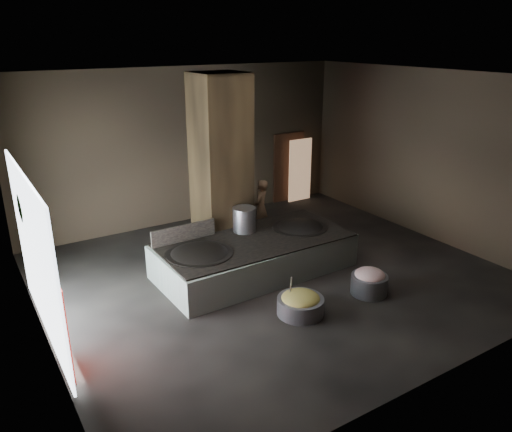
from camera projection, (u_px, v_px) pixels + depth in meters
floor at (273, 277)px, 11.71m from camera, size 10.00×9.00×0.10m
ceiling at (275, 74)px, 10.13m from camera, size 10.00×9.00×0.10m
back_wall at (187, 146)px, 14.54m from camera, size 10.00×0.10×4.50m
front_wall at (448, 257)px, 7.30m from camera, size 10.00×0.10×4.50m
left_wall at (26, 228)px, 8.40m from camera, size 0.10×9.00×4.50m
right_wall at (429, 155)px, 13.44m from camera, size 0.10×9.00×4.50m
pillar at (221, 167)px, 12.28m from camera, size 1.20×1.20×4.50m
hearth_platform at (255, 256)px, 11.78m from camera, size 4.60×2.29×0.79m
platform_cap at (255, 239)px, 11.63m from camera, size 4.45×2.14×0.03m
wok_left at (200, 256)px, 10.89m from camera, size 1.43×1.43×0.40m
wok_left_rim at (199, 254)px, 10.87m from camera, size 1.46×1.46×0.05m
wok_right at (300, 230)px, 12.37m from camera, size 1.34×1.34×0.38m
wok_right_rim at (300, 227)px, 12.34m from camera, size 1.37×1.37×0.05m
stock_pot at (244, 219)px, 11.99m from camera, size 0.55×0.55×0.59m
splash_guard at (184, 233)px, 11.43m from camera, size 1.58×0.10×0.40m
cook at (261, 208)px, 13.77m from camera, size 0.69×0.65×1.60m
veg_basin at (300, 306)px, 10.04m from camera, size 1.04×1.04×0.35m
veg_fill at (301, 298)px, 9.97m from camera, size 0.78×0.78×0.24m
ladle at (290, 288)px, 9.95m from camera, size 0.22×0.34×0.67m
meat_basin at (369, 284)px, 10.81m from camera, size 0.83×0.83×0.43m
meat_fill at (370, 275)px, 10.73m from camera, size 0.65×0.65×0.25m
doorway_near at (225, 179)px, 15.45m from camera, size 1.18×0.08×2.38m
doorway_near_glow at (227, 180)px, 15.53m from camera, size 0.77×0.04×1.82m
doorway_far at (288, 168)px, 16.65m from camera, size 1.18×0.08×2.38m
doorway_far_glow at (300, 170)px, 16.62m from camera, size 0.88×0.04×2.09m
left_opening at (36, 257)px, 8.83m from camera, size 0.04×4.20×3.10m
pavilion_sliver at (62, 327)px, 8.09m from camera, size 0.05×0.90×1.70m
tree_silhouette at (26, 207)px, 9.55m from camera, size 0.28×1.10×1.10m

